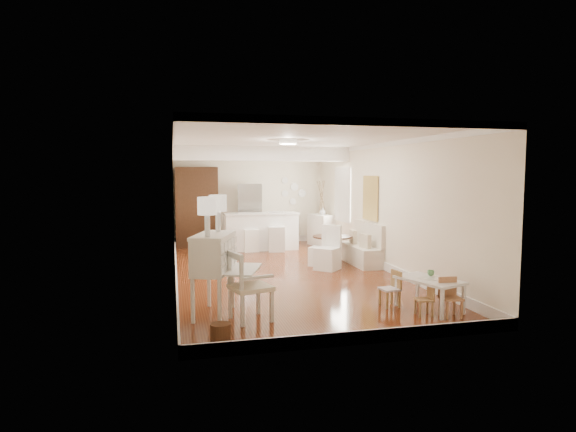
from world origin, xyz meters
name	(u,v)px	position (x,y,z in m)	size (l,w,h in m)	color
room	(281,180)	(0.04, 0.32, 1.98)	(9.00, 9.04, 2.82)	maroon
secretary_bureau	(214,275)	(-1.70, -2.79, 0.62)	(0.97, 0.99, 1.24)	white
gustavian_armchair	(251,286)	(-1.20, -3.18, 0.51)	(0.58, 0.58, 1.02)	silver
wicker_basket	(221,334)	(-1.73, -4.05, 0.13)	(0.26, 0.26, 0.26)	#4D2C18
kids_table	(429,294)	(1.59, -3.32, 0.25)	(0.59, 0.99, 0.50)	silver
kids_chair_a	(424,299)	(1.37, -3.55, 0.25)	(0.24, 0.24, 0.50)	#A67C4B
kids_chair_b	(390,288)	(1.08, -2.99, 0.29)	(0.28, 0.28, 0.59)	#A4804A
kids_chair_c	(451,298)	(1.71, -3.73, 0.30)	(0.29, 0.29, 0.59)	tan
banquette	(361,243)	(1.99, 0.50, 0.49)	(0.52, 1.60, 0.98)	silver
dining_table	(332,249)	(1.41, 0.84, 0.32)	(0.94, 0.94, 0.64)	#422415
slip_chair_near	(327,248)	(1.03, 0.04, 0.49)	(0.46, 0.48, 0.98)	white
slip_chair_far	(320,247)	(1.00, 0.54, 0.43)	(0.40, 0.42, 0.85)	white
breakfast_counter	(261,231)	(0.10, 3.10, 0.52)	(2.05, 0.65, 1.03)	white
bar_stool_left	(250,234)	(-0.23, 2.89, 0.49)	(0.39, 0.39, 0.97)	white
bar_stool_right	(277,232)	(0.46, 2.74, 0.54)	(0.43, 0.43, 1.08)	silver
pantry_cabinet	(197,207)	(-1.60, 4.18, 1.15)	(1.20, 0.60, 2.30)	#381E11
fridge	(261,214)	(0.30, 4.15, 0.90)	(0.75, 0.65, 1.80)	silver
sideboard	(321,230)	(1.95, 3.41, 0.46)	(0.43, 0.96, 0.92)	silver
pencil_cup	(431,273)	(1.73, -3.11, 0.54)	(0.11, 0.11, 0.09)	#60A465
branch_vase	(323,211)	(2.00, 3.45, 1.02)	(0.19, 0.19, 0.20)	silver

